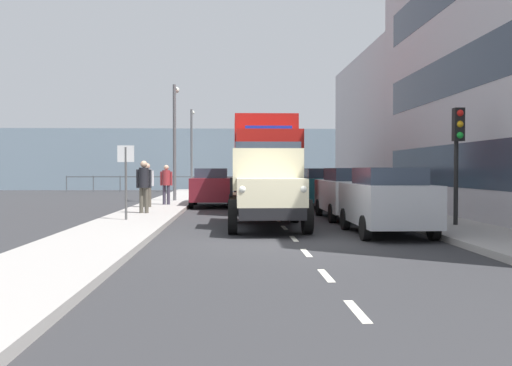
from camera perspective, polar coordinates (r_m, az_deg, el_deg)
name	(u,v)px	position (r m, az deg, el deg)	size (l,w,h in m)	color
ground_plane	(270,211)	(23.07, 1.37, -2.80)	(80.00, 80.00, 0.00)	#2D2D30
sidewalk_left	(381,209)	(23.79, 12.36, -2.53)	(2.28, 42.38, 0.15)	#9E9993
sidewalk_right	(156,209)	(23.23, -9.89, -2.61)	(2.28, 42.38, 0.15)	#9E9993
road_centreline_markings	(270,211)	(23.03, 1.38, -2.80)	(0.12, 39.44, 0.01)	silver
building_far_block	(416,128)	(35.12, 15.65, 5.25)	(7.24, 13.05, 8.18)	#B7B2B7
sea_horizon	(251,159)	(47.18, -0.49, 2.36)	(80.00, 0.80, 5.00)	gray
seawall_railing	(253,179)	(43.59, -0.34, 0.36)	(28.08, 0.08, 1.20)	#4C5156
truck_vintage_cream	(267,187)	(16.10, 1.11, -0.41)	(2.17, 5.64, 2.43)	black
lorry_cargo_red	(264,160)	(24.25, 0.83, 2.30)	(2.58, 8.20, 3.87)	red
car_silver_kerbside_near	(386,200)	(15.01, 12.83, -1.66)	(1.81, 3.88, 1.72)	#B7BABF
car_white_kerbside_1	(349,192)	(19.60, 9.24, -0.94)	(1.80, 4.46, 1.72)	white
car_teal_kerbside_2	(322,187)	(25.43, 6.57, -0.41)	(1.92, 4.03, 1.72)	#1E6670
car_black_kerbside_3	(307,184)	(30.35, 5.13, -0.12)	(1.83, 4.12, 1.72)	black
car_maroon_oppositeside_0	(212,187)	(25.98, -4.44, -0.36)	(1.82, 4.34, 1.72)	maroon
pedestrian_strolling	(144,182)	(20.39, -11.09, 0.09)	(0.53, 0.34, 1.83)	#4C473D
pedestrian_couple_a	(147,181)	(23.56, -10.77, 0.18)	(0.53, 0.34, 1.77)	#4C473D
pedestrian_near_railing	(166,181)	(25.17, -8.91, 0.18)	(0.53, 0.34, 1.72)	#383342
traffic_light_near	(458,140)	(16.63, 19.42, 4.03)	(0.28, 0.41, 3.20)	black
lamp_post_promenade	(175,131)	(28.73, -8.07, 5.19)	(0.32, 1.14, 5.70)	#59595B
lamp_post_far	(192,142)	(41.52, -6.41, 4.10)	(0.32, 1.14, 5.83)	#59595B
street_sign	(126,169)	(17.78, -12.81, 1.35)	(0.50, 0.07, 2.25)	#4C4C4C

